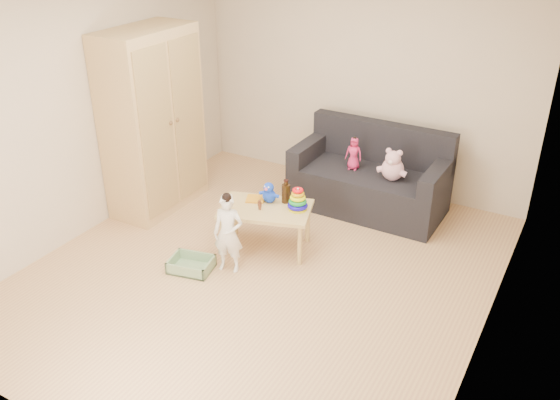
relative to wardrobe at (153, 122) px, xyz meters
The scene contains 13 objects.
room 1.84m from the wardrobe, 19.36° to the right, with size 4.50×4.50×4.50m.
wardrobe is the anchor object (origin of this frame).
sofa 2.47m from the wardrobe, 26.69° to the left, with size 1.65×0.83×0.46m, color black.
play_table 1.73m from the wardrobe, ahead, with size 0.87×0.55×0.46m, color tan.
storage_bin 1.72m from the wardrobe, 39.25° to the right, with size 0.39×0.30×0.12m, color #7FA275, non-canonical shape.
toddler 1.72m from the wardrobe, 26.89° to the right, with size 0.28×0.19×0.76m, color white.
pink_bear 2.60m from the wardrobe, 21.93° to the left, with size 0.26×0.22×0.29m, color #F9B8CC, non-canonical shape.
doll 2.20m from the wardrobe, 27.77° to the left, with size 0.18×0.12×0.36m, color #E22A6A.
ring_stacker 1.88m from the wardrobe, ahead, with size 0.20×0.20×0.22m.
brown_bottle 1.71m from the wardrobe, ahead, with size 0.08×0.08×0.24m.
blue_plush 1.57m from the wardrobe, ahead, with size 0.18×0.14×0.22m, color blue, non-canonical shape.
wooden_figure 1.61m from the wardrobe, 11.21° to the right, with size 0.04×0.04×0.11m, color brown, non-canonical shape.
yellow_book 1.47m from the wardrobe, ahead, with size 0.18×0.18×0.01m, color orange.
Camera 1 is at (2.43, -3.97, 3.15)m, focal length 38.00 mm.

